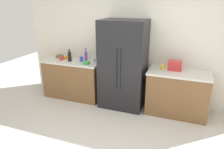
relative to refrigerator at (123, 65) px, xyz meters
name	(u,v)px	position (x,y,z in m)	size (l,w,h in m)	color
ground_plane	(107,146)	(0.21, -1.46, -0.93)	(10.83, 10.83, 0.00)	beige
kitchen_back_panel	(139,34)	(0.21, 0.40, 0.60)	(5.42, 0.10, 3.06)	silver
counter_left	(74,78)	(-1.23, 0.04, -0.48)	(1.39, 0.65, 0.89)	brown
counter_right	(177,93)	(1.14, 0.04, -0.48)	(1.20, 0.65, 0.89)	brown
refrigerator	(123,65)	(0.00, 0.00, 0.00)	(0.93, 0.69, 1.86)	black
toaster	(175,66)	(1.03, 0.11, 0.06)	(0.26, 0.15, 0.19)	red
bottle_a	(70,56)	(-1.27, -0.04, 0.08)	(0.08, 0.08, 0.27)	black
bottle_b	(86,56)	(-0.93, 0.10, 0.08)	(0.06, 0.06, 0.30)	purple
cup_a	(81,59)	(-1.01, 0.03, 0.02)	(0.08, 0.08, 0.11)	blue
cup_b	(61,58)	(-1.51, -0.01, 0.00)	(0.09, 0.09, 0.07)	red
cup_c	(163,67)	(0.80, 0.08, 0.02)	(0.08, 0.08, 0.11)	yellow
cup_d	(93,60)	(-0.72, 0.07, 0.01)	(0.08, 0.08, 0.09)	white
bowl_a	(60,56)	(-1.68, 0.16, 0.00)	(0.19, 0.19, 0.06)	brown
bowl_b	(68,57)	(-1.44, 0.16, -0.01)	(0.19, 0.19, 0.05)	orange
bowl_c	(86,63)	(-0.81, -0.11, 0.00)	(0.16, 0.16, 0.06)	green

